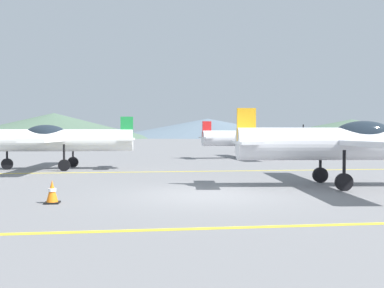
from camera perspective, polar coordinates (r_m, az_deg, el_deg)
ground_plane at (r=12.05m, az=2.05°, el=-6.95°), size 400.00×400.00×0.00m
apron_line_near at (r=8.04m, az=6.88°, el=-11.19°), size 80.00×0.16×0.01m
apron_line_far at (r=19.29m, az=-1.44°, el=-3.76°), size 80.00×0.16×0.01m
airplane_near at (r=14.76m, az=20.19°, el=0.18°), size 7.53×8.65×2.59m
airplane_mid at (r=21.52m, az=-17.68°, el=0.58°), size 7.48×8.62×2.59m
airplane_far at (r=29.78m, az=8.28°, el=0.87°), size 7.49×8.63×2.59m
car_sedan at (r=40.01m, az=10.26°, el=0.13°), size 4.65×3.49×1.62m
traffic_cone_side at (r=11.17m, az=-18.47°, el=-6.20°), size 0.36×0.36×0.59m
hill_centerleft at (r=152.05m, az=-18.25°, el=2.38°), size 69.43×69.43×8.71m
hill_centerright at (r=170.23m, az=2.06°, el=2.18°), size 81.23×81.23×7.68m
hill_right at (r=141.29m, az=20.84°, el=1.91°), size 64.59×64.59×6.14m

